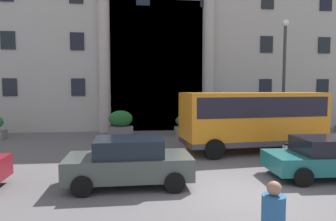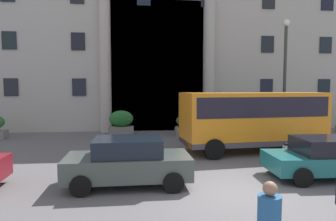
% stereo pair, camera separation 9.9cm
% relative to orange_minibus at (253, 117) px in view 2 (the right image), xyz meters
% --- Properties ---
extents(ground_plane, '(80.00, 64.00, 0.12)m').
position_rel_orange_minibus_xyz_m(ground_plane, '(-2.79, -5.50, -1.76)').
color(ground_plane, '#5D595B').
extents(office_building_facade, '(39.37, 9.64, 14.18)m').
position_rel_orange_minibus_xyz_m(office_building_facade, '(-2.80, 11.97, 5.38)').
color(office_building_facade, '#B0AAA1').
rests_on(office_building_facade, ground_plane).
extents(orange_minibus, '(6.99, 3.17, 2.87)m').
position_rel_orange_minibus_xyz_m(orange_minibus, '(0.00, 0.00, 0.00)').
color(orange_minibus, orange).
rests_on(orange_minibus, ground_plane).
extents(bus_stop_sign, '(0.44, 0.08, 2.66)m').
position_rel_orange_minibus_xyz_m(bus_stop_sign, '(4.36, 1.87, -0.06)').
color(bus_stop_sign, '#97981A').
rests_on(bus_stop_sign, ground_plane).
extents(hedge_planter_entrance_left, '(1.57, 0.83, 1.66)m').
position_rel_orange_minibus_xyz_m(hedge_planter_entrance_left, '(-6.57, 5.10, -0.90)').
color(hedge_planter_entrance_left, slate).
rests_on(hedge_planter_entrance_left, ground_plane).
extents(hedge_planter_far_west, '(1.54, 0.78, 1.36)m').
position_rel_orange_minibus_xyz_m(hedge_planter_far_west, '(-2.33, 5.19, -1.05)').
color(hedge_planter_far_west, gray).
rests_on(hedge_planter_far_west, ground_plane).
extents(hedge_planter_east, '(1.81, 0.83, 1.27)m').
position_rel_orange_minibus_xyz_m(hedge_planter_east, '(4.56, 5.10, -1.09)').
color(hedge_planter_east, gray).
rests_on(hedge_planter_east, ground_plane).
extents(parked_estate_mid, '(3.97, 2.06, 1.52)m').
position_rel_orange_minibus_xyz_m(parked_estate_mid, '(-5.87, -4.45, -0.94)').
color(parked_estate_mid, '#444B47').
rests_on(parked_estate_mid, ground_plane).
extents(parked_sedan_far, '(4.42, 2.17, 1.40)m').
position_rel_orange_minibus_xyz_m(parked_sedan_far, '(1.09, -4.36, -0.99)').
color(parked_sedan_far, '#1C6466').
rests_on(parked_sedan_far, ground_plane).
extents(motorcycle_far_end, '(2.05, 0.55, 0.89)m').
position_rel_orange_minibus_xyz_m(motorcycle_far_end, '(0.86, -2.27, -1.25)').
color(motorcycle_far_end, black).
rests_on(motorcycle_far_end, ground_plane).
extents(lamppost_plaza_centre, '(0.40, 0.40, 7.05)m').
position_rel_orange_minibus_xyz_m(lamppost_plaza_centre, '(3.12, 3.09, 2.43)').
color(lamppost_plaza_centre, '#343935').
rests_on(lamppost_plaza_centre, ground_plane).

